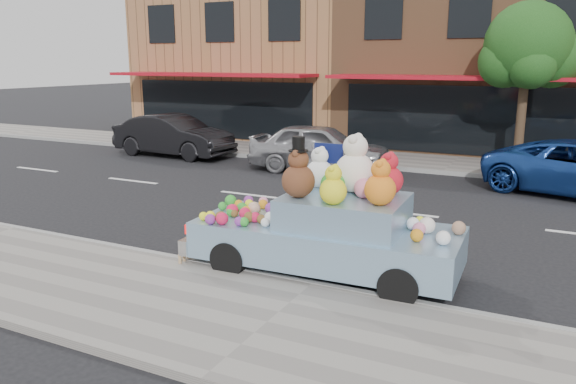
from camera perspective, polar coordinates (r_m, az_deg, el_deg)
The scene contains 11 objects.
ground at distance 13.32m, azimuth 11.27°, elevation -2.08°, with size 120.00×120.00×0.00m, color black.
near_sidewalk at distance 7.58m, azimuth -2.13°, elevation -13.43°, with size 60.00×3.00×0.12m, color gray.
far_sidewalk at distance 19.52m, azimuth 16.31°, elevation 2.67°, with size 60.00×3.00×0.12m, color gray.
near_kerb at distance 8.80m, azimuth 2.58°, elevation -9.46°, with size 60.00×0.12×0.13m, color gray.
far_kerb at distance 18.07m, azimuth 15.46°, elevation 1.92°, with size 60.00×0.12×0.13m, color gray.
storefront_left at distance 27.78m, azimuth -2.28°, elevation 13.60°, with size 10.00×9.80×7.30m.
storefront_mid at distance 24.63m, azimuth 19.20°, elevation 12.95°, with size 10.00×9.80×7.30m.
street_tree at distance 19.04m, azimuth 23.22°, elevation 12.90°, with size 3.00×2.70×5.22m.
car_silver at distance 17.89m, azimuth 3.25°, elevation 4.55°, with size 1.81×4.49×1.53m, color #A0A0A4.
car_dark at distance 21.16m, azimuth -11.56°, elevation 5.64°, with size 1.62×4.63×1.53m, color black.
art_car at distance 9.18m, azimuth 4.18°, elevation -3.46°, with size 4.55×1.92×2.31m.
Camera 1 is at (3.24, -12.45, 3.46)m, focal length 35.00 mm.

